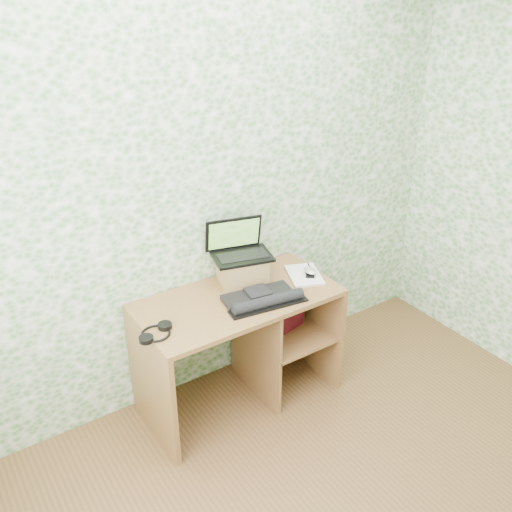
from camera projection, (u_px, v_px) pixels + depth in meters
wall_back at (208, 194)px, 3.33m from camera, size 3.50×0.00×3.50m
desk at (247, 329)px, 3.54m from camera, size 1.20×0.60×0.75m
riser at (242, 270)px, 3.48m from camera, size 0.32×0.29×0.17m
laptop at (239, 247)px, 3.44m from camera, size 0.40×0.33×0.23m
keyboard at (262, 298)px, 3.30m from camera, size 0.48×0.30×0.07m
headphones at (156, 333)px, 3.02m from camera, size 0.21×0.21×0.03m
notepad at (304, 275)px, 3.58m from camera, size 0.28×0.33×0.01m
mouse at (310, 272)px, 3.56m from camera, size 0.11×0.12×0.03m
pen at (311, 268)px, 3.63m from camera, size 0.05×0.12×0.01m
red_box at (286, 308)px, 3.62m from camera, size 0.27×0.13×0.31m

